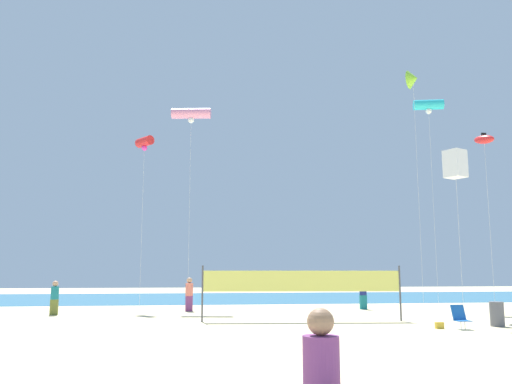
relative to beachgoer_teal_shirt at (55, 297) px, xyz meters
name	(u,v)px	position (x,y,z in m)	size (l,w,h in m)	color
ground_plane	(279,350)	(8.97, -13.38, -0.90)	(120.00, 120.00, 0.00)	beige
ocean_band	(214,298)	(8.97, 17.13, -0.90)	(120.00, 20.00, 0.01)	teal
beachgoer_teal_shirt	(55,297)	(0.00, 0.00, 0.00)	(0.39, 0.39, 1.69)	olive
beachgoer_coral_shirt	(189,293)	(6.71, 1.64, 0.07)	(0.42, 0.42, 1.83)	#7A3872
beachgoer_navy_shirt	(363,293)	(16.67, 1.81, 0.04)	(0.40, 0.40, 1.76)	#19727A
folding_beach_chair	(460,316)	(16.70, -8.95, -0.44)	(0.52, 0.65, 0.89)	#1959B2
trash_barrel	(497,314)	(18.64, -8.22, -0.43)	(0.54, 0.54, 0.95)	#595960
volleyball_net	(302,283)	(11.51, -5.08, 0.74)	(8.72, 0.89, 2.40)	#4C4C51
beach_handbag	(439,325)	(15.97, -8.72, -0.78)	(0.31, 0.15, 0.25)	gold
kite_red_tube	(145,143)	(3.89, 3.70, 8.97)	(1.20, 1.34, 10.21)	silver
kite_white_box	(455,164)	(17.72, -7.36, 5.76)	(0.99, 0.99, 7.26)	silver
kite_cyan_tube	(428,105)	(21.40, 2.11, 11.56)	(1.90, 1.04, 12.82)	silver
kite_red_inflatable	(484,140)	(21.46, -3.60, 7.90)	(0.75, 1.40, 9.17)	silver
kite_lime_delta	(413,79)	(18.87, -1.29, 11.87)	(1.08, 1.09, 13.32)	silver
kite_pink_tube	(191,114)	(6.66, 4.14, 11.00)	(2.51, 1.05, 12.26)	silver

